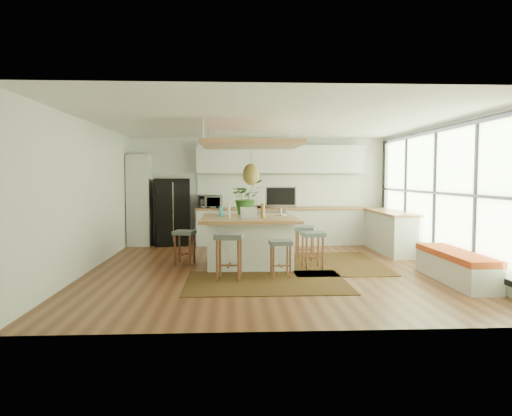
{
  "coord_description": "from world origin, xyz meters",
  "views": [
    {
      "loc": [
        -0.67,
        -8.53,
        1.7
      ],
      "look_at": [
        -0.2,
        0.5,
        1.1
      ],
      "focal_mm": 32.83,
      "sensor_mm": 36.0,
      "label": 1
    }
  ],
  "objects": [
    {
      "name": "upper_cabinets",
      "position": [
        0.55,
        3.32,
        2.15
      ],
      "size": [
        4.2,
        0.34,
        0.7
      ],
      "primitive_type": "cube",
      "color": "beige",
      "rests_on": "wall_back"
    },
    {
      "name": "wall_left",
      "position": [
        -3.25,
        0.0,
        1.35
      ],
      "size": [
        0.0,
        7.0,
        7.0
      ],
      "primitive_type": "plane",
      "rotation": [
        1.57,
        0.0,
        1.57
      ],
      "color": "silver",
      "rests_on": "ground"
    },
    {
      "name": "window_bench",
      "position": [
        2.95,
        -1.2,
        0.25
      ],
      "size": [
        0.52,
        2.0,
        0.5
      ],
      "primitive_type": null,
      "color": "beige",
      "rests_on": "floor"
    },
    {
      "name": "right_counter_base",
      "position": [
        2.93,
        2.0,
        0.44
      ],
      "size": [
        0.6,
        2.5,
        0.88
      ],
      "primitive_type": "cube",
      "color": "beige",
      "rests_on": "floor"
    },
    {
      "name": "range",
      "position": [
        0.3,
        3.18,
        0.5
      ],
      "size": [
        0.76,
        0.62,
        1.0
      ],
      "primitive_type": null,
      "color": "#A5A5AA",
      "rests_on": "floor"
    },
    {
      "name": "island",
      "position": [
        -0.33,
        0.49,
        0.47
      ],
      "size": [
        1.85,
        1.85,
        0.93
      ],
      "primitive_type": null,
      "color": "brown",
      "rests_on": "floor"
    },
    {
      "name": "back_counter_top",
      "position": [
        0.55,
        3.18,
        0.9
      ],
      "size": [
        4.24,
        0.64,
        0.05
      ],
      "primitive_type": "cube",
      "color": "brown",
      "rests_on": "back_counter_base"
    },
    {
      "name": "wall_front",
      "position": [
        0.0,
        -3.5,
        1.35
      ],
      "size": [
        6.5,
        0.0,
        6.5
      ],
      "primitive_type": "plane",
      "rotation": [
        -1.57,
        0.0,
        0.0
      ],
      "color": "silver",
      "rests_on": "ground"
    },
    {
      "name": "stool_right_back",
      "position": [
        0.82,
        0.93,
        0.35
      ],
      "size": [
        0.5,
        0.5,
        0.69
      ],
      "primitive_type": null,
      "rotation": [
        0.0,
        0.0,
        1.3
      ],
      "color": "#484E50",
      "rests_on": "floor"
    },
    {
      "name": "stool_right_front",
      "position": [
        0.83,
        0.04,
        0.35
      ],
      "size": [
        0.44,
        0.44,
        0.68
      ],
      "primitive_type": null,
      "rotation": [
        0.0,
        0.0,
        1.67
      ],
      "color": "#484E50",
      "rests_on": "floor"
    },
    {
      "name": "monitor",
      "position": [
        0.31,
        0.8,
        1.19
      ],
      "size": [
        0.67,
        0.37,
        0.59
      ],
      "primitive_type": null,
      "rotation": [
        0.0,
        0.0,
        -0.23
      ],
      "color": "#A5A5AA",
      "rests_on": "island"
    },
    {
      "name": "wall_right",
      "position": [
        3.25,
        0.0,
        1.35
      ],
      "size": [
        0.0,
        7.0,
        7.0
      ],
      "primitive_type": "plane",
      "rotation": [
        1.57,
        0.0,
        -1.57
      ],
      "color": "silver",
      "rests_on": "ground"
    },
    {
      "name": "floor",
      "position": [
        0.0,
        0.0,
        0.0
      ],
      "size": [
        7.0,
        7.0,
        0.0
      ],
      "primitive_type": "plane",
      "color": "#502616",
      "rests_on": "ground"
    },
    {
      "name": "window_wall",
      "position": [
        3.22,
        0.0,
        1.4
      ],
      "size": [
        0.1,
        6.2,
        2.6
      ],
      "primitive_type": null,
      "color": "black",
      "rests_on": "wall_right"
    },
    {
      "name": "wall_back",
      "position": [
        0.0,
        3.5,
        1.35
      ],
      "size": [
        6.5,
        0.0,
        6.5
      ],
      "primitive_type": "plane",
      "rotation": [
        1.57,
        0.0,
        0.0
      ],
      "color": "silver",
      "rests_on": "ground"
    },
    {
      "name": "microwave",
      "position": [
        -1.21,
        3.16,
        1.12
      ],
      "size": [
        0.61,
        0.4,
        0.38
      ],
      "primitive_type": "imported",
      "rotation": [
        0.0,
        0.0,
        0.17
      ],
      "color": "#A5A5AA",
      "rests_on": "back_counter_top"
    },
    {
      "name": "island_plant",
      "position": [
        -0.37,
        1.02,
        1.21
      ],
      "size": [
        0.82,
        0.87,
        0.56
      ],
      "primitive_type": "imported",
      "rotation": [
        0.0,
        0.0,
        0.27
      ],
      "color": "#1E4C19",
      "rests_on": "island"
    },
    {
      "name": "island_bottle_0",
      "position": [
        -0.88,
        0.59,
        1.03
      ],
      "size": [
        0.07,
        0.07,
        0.19
      ],
      "primitive_type": "cylinder",
      "color": "#39BEE6",
      "rests_on": "island"
    },
    {
      "name": "ceiling_panel",
      "position": [
        -0.3,
        0.4,
        2.05
      ],
      "size": [
        1.86,
        1.86,
        0.8
      ],
      "primitive_type": null,
      "color": "brown",
      "rests_on": "ceiling"
    },
    {
      "name": "ceiling",
      "position": [
        0.0,
        0.0,
        2.7
      ],
      "size": [
        7.0,
        7.0,
        0.0
      ],
      "primitive_type": "plane",
      "rotation": [
        3.14,
        0.0,
        0.0
      ],
      "color": "white",
      "rests_on": "ground"
    },
    {
      "name": "backsplash",
      "position": [
        0.55,
        3.48,
        1.35
      ],
      "size": [
        4.2,
        0.02,
        0.8
      ],
      "primitive_type": "cube",
      "color": "white",
      "rests_on": "wall_back"
    },
    {
      "name": "stool_left_side",
      "position": [
        -1.59,
        0.57,
        0.35
      ],
      "size": [
        0.46,
        0.46,
        0.66
      ],
      "primitive_type": null,
      "rotation": [
        0.0,
        0.0,
        -1.76
      ],
      "color": "#484E50",
      "rests_on": "floor"
    },
    {
      "name": "pantry",
      "position": [
        -2.95,
        3.18,
        1.12
      ],
      "size": [
        0.55,
        0.6,
        2.25
      ],
      "primitive_type": "cube",
      "color": "beige",
      "rests_on": "floor"
    },
    {
      "name": "rug_right",
      "position": [
        1.32,
        0.51,
        0.01
      ],
      "size": [
        1.8,
        2.6,
        0.01
      ],
      "primitive_type": "cube",
      "color": "black",
      "rests_on": "floor"
    },
    {
      "name": "island_bowl",
      "position": [
        -0.85,
        0.81,
        0.96
      ],
      "size": [
        0.25,
        0.25,
        0.05
      ],
      "primitive_type": "imported",
      "rotation": [
        0.0,
        0.0,
        -0.13
      ],
      "color": "silver",
      "rests_on": "island"
    },
    {
      "name": "rug_near",
      "position": [
        -0.12,
        -1.1,
        0.01
      ],
      "size": [
        2.6,
        1.8,
        0.01
      ],
      "primitive_type": "cube",
      "color": "black",
      "rests_on": "floor"
    },
    {
      "name": "back_counter_base",
      "position": [
        0.55,
        3.18,
        0.44
      ],
      "size": [
        4.2,
        0.6,
        0.88
      ],
      "primitive_type": "cube",
      "color": "beige",
      "rests_on": "floor"
    },
    {
      "name": "island_bottle_2",
      "position": [
        -0.08,
        0.19,
        1.03
      ],
      "size": [
        0.07,
        0.07,
        0.19
      ],
      "primitive_type": "cylinder",
      "color": "#AA7538",
      "rests_on": "island"
    },
    {
      "name": "fridge",
      "position": [
        -2.16,
        3.19,
        0.93
      ],
      "size": [
        0.94,
        0.8,
        1.66
      ],
      "primitive_type": null,
      "rotation": [
        0.0,
        0.0,
        0.19
      ],
      "color": "black",
      "rests_on": "floor"
    },
    {
      "name": "stool_near_left",
      "position": [
        -0.72,
        -0.86,
        0.35
      ],
      "size": [
        0.5,
        0.5,
        0.77
      ],
      "primitive_type": null,
      "rotation": [
        0.0,
        0.0,
        -0.11
      ],
      "color": "#484E50",
      "rests_on": "floor"
    },
    {
      "name": "stool_near_right",
      "position": [
        0.16,
        -0.7,
        0.35
      ],
      "size": [
        0.39,
        0.39,
        0.63
      ],
      "primitive_type": null,
      "rotation": [
        0.0,
        0.0,
        0.05
      ],
      "color": "#484E50",
      "rests_on": "floor"
    },
    {
      "name": "laptop",
      "position": [
        -0.34,
        -0.0,
        1.05
      ],
      "size": [
        0.35,
        0.36,
        0.23
      ],
      "primitive_type": null,
      "rotation": [
        0.0,
        0.0,
        0.1
      ],
      "color": "#A5A5AA",
      "rests_on": "island"
    },
    {
      "name": "right_counter_top",
      "position": [
        2.93,
        2.0,
        0.9
      ],
      "size": [
        0.64,
        2.54,
        0.05
      ],
      "primitive_type": "cube",
      "color": "brown",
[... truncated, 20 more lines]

